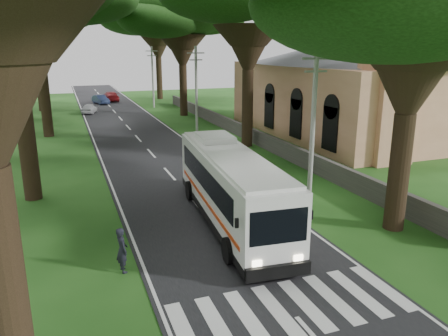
{
  "coord_description": "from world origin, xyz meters",
  "views": [
    {
      "loc": [
        -6.07,
        -12.55,
        7.95
      ],
      "look_at": [
        1.08,
        6.79,
        2.2
      ],
      "focal_mm": 35.0,
      "sensor_mm": 36.0,
      "label": 1
    }
  ],
  "objects_px": {
    "coach_bus": "(230,185)",
    "distant_car_c": "(111,96)",
    "pole_near": "(313,125)",
    "pole_far": "(153,76)",
    "pedestrian": "(122,250)",
    "pole_mid": "(196,89)",
    "distant_car_b": "(101,99)",
    "church": "(341,81)",
    "distant_car_a": "(89,108)"
  },
  "relations": [
    {
      "from": "pole_near",
      "to": "pole_far",
      "type": "relative_size",
      "value": 1.0
    },
    {
      "from": "distant_car_a",
      "to": "church",
      "type": "bearing_deg",
      "value": 151.23
    },
    {
      "from": "distant_car_c",
      "to": "pedestrian",
      "type": "relative_size",
      "value": 2.91
    },
    {
      "from": "coach_bus",
      "to": "pole_far",
      "type": "bearing_deg",
      "value": 88.03
    },
    {
      "from": "pedestrian",
      "to": "pole_far",
      "type": "bearing_deg",
      "value": -22.7
    },
    {
      "from": "pole_mid",
      "to": "distant_car_a",
      "type": "bearing_deg",
      "value": 115.92
    },
    {
      "from": "coach_bus",
      "to": "distant_car_c",
      "type": "relative_size",
      "value": 2.33
    },
    {
      "from": "distant_car_b",
      "to": "coach_bus",
      "type": "bearing_deg",
      "value": -104.02
    },
    {
      "from": "pole_near",
      "to": "pole_far",
      "type": "bearing_deg",
      "value": 90.0
    },
    {
      "from": "distant_car_b",
      "to": "pedestrian",
      "type": "relative_size",
      "value": 2.22
    },
    {
      "from": "pole_near",
      "to": "pole_mid",
      "type": "xyz_separation_m",
      "value": [
        0.0,
        20.0,
        0.0
      ]
    },
    {
      "from": "pole_far",
      "to": "pedestrian",
      "type": "relative_size",
      "value": 4.68
    },
    {
      "from": "coach_bus",
      "to": "distant_car_b",
      "type": "relative_size",
      "value": 3.05
    },
    {
      "from": "distant_car_c",
      "to": "pole_far",
      "type": "bearing_deg",
      "value": 114.24
    },
    {
      "from": "pole_far",
      "to": "pole_mid",
      "type": "bearing_deg",
      "value": -90.0
    },
    {
      "from": "coach_bus",
      "to": "distant_car_c",
      "type": "height_order",
      "value": "coach_bus"
    },
    {
      "from": "pole_near",
      "to": "pole_far",
      "type": "xyz_separation_m",
      "value": [
        0.0,
        40.0,
        0.0
      ]
    },
    {
      "from": "church",
      "to": "pole_mid",
      "type": "distance_m",
      "value": 13.16
    },
    {
      "from": "pole_far",
      "to": "distant_car_a",
      "type": "bearing_deg",
      "value": -163.54
    },
    {
      "from": "church",
      "to": "pedestrian",
      "type": "distance_m",
      "value": 29.86
    },
    {
      "from": "pole_mid",
      "to": "pedestrian",
      "type": "bearing_deg",
      "value": -112.89
    },
    {
      "from": "coach_bus",
      "to": "distant_car_a",
      "type": "distance_m",
      "value": 38.49
    },
    {
      "from": "distant_car_c",
      "to": "church",
      "type": "bearing_deg",
      "value": 113.94
    },
    {
      "from": "distant_car_c",
      "to": "distant_car_a",
      "type": "bearing_deg",
      "value": 68.93
    },
    {
      "from": "church",
      "to": "distant_car_b",
      "type": "bearing_deg",
      "value": 121.29
    },
    {
      "from": "church",
      "to": "distant_car_a",
      "type": "bearing_deg",
      "value": 133.56
    },
    {
      "from": "distant_car_a",
      "to": "pedestrian",
      "type": "relative_size",
      "value": 2.03
    },
    {
      "from": "distant_car_c",
      "to": "distant_car_b",
      "type": "bearing_deg",
      "value": 55.33
    },
    {
      "from": "distant_car_b",
      "to": "pole_near",
      "type": "bearing_deg",
      "value": -98.23
    },
    {
      "from": "church",
      "to": "distant_car_c",
      "type": "bearing_deg",
      "value": 116.93
    },
    {
      "from": "pole_near",
      "to": "distant_car_c",
      "type": "distance_m",
      "value": 49.47
    },
    {
      "from": "distant_car_a",
      "to": "pedestrian",
      "type": "distance_m",
      "value": 41.29
    },
    {
      "from": "pole_far",
      "to": "distant_car_c",
      "type": "height_order",
      "value": "pole_far"
    },
    {
      "from": "pole_far",
      "to": "distant_car_b",
      "type": "xyz_separation_m",
      "value": [
        -6.39,
        6.4,
        -3.52
      ]
    },
    {
      "from": "pole_far",
      "to": "pedestrian",
      "type": "xyz_separation_m",
      "value": [
        -10.04,
        -43.77,
        -3.33
      ]
    },
    {
      "from": "coach_bus",
      "to": "pedestrian",
      "type": "relative_size",
      "value": 6.77
    },
    {
      "from": "coach_bus",
      "to": "distant_car_b",
      "type": "distance_m",
      "value": 47.24
    },
    {
      "from": "pole_mid",
      "to": "distant_car_c",
      "type": "height_order",
      "value": "pole_mid"
    },
    {
      "from": "church",
      "to": "distant_car_b",
      "type": "distance_m",
      "value": 36.35
    },
    {
      "from": "pole_mid",
      "to": "distant_car_b",
      "type": "distance_m",
      "value": 27.39
    },
    {
      "from": "coach_bus",
      "to": "distant_car_b",
      "type": "xyz_separation_m",
      "value": [
        -1.69,
        47.19,
        -1.15
      ]
    },
    {
      "from": "pedestrian",
      "to": "pole_near",
      "type": "bearing_deg",
      "value": -79.2
    },
    {
      "from": "church",
      "to": "pole_mid",
      "type": "relative_size",
      "value": 3.0
    },
    {
      "from": "distant_car_c",
      "to": "pedestrian",
      "type": "bearing_deg",
      "value": 81.24
    },
    {
      "from": "coach_bus",
      "to": "pedestrian",
      "type": "bearing_deg",
      "value": -146.3
    },
    {
      "from": "coach_bus",
      "to": "distant_car_a",
      "type": "height_order",
      "value": "coach_bus"
    },
    {
      "from": "church",
      "to": "distant_car_c",
      "type": "distance_m",
      "value": 37.9
    },
    {
      "from": "distant_car_c",
      "to": "pedestrian",
      "type": "xyz_separation_m",
      "value": [
        -5.34,
        -52.9,
        0.1
      ]
    },
    {
      "from": "church",
      "to": "distant_car_b",
      "type": "xyz_separation_m",
      "value": [
        -18.75,
        30.85,
        -4.25
      ]
    },
    {
      "from": "pedestrian",
      "to": "distant_car_b",
      "type": "bearing_deg",
      "value": -13.95
    }
  ]
}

